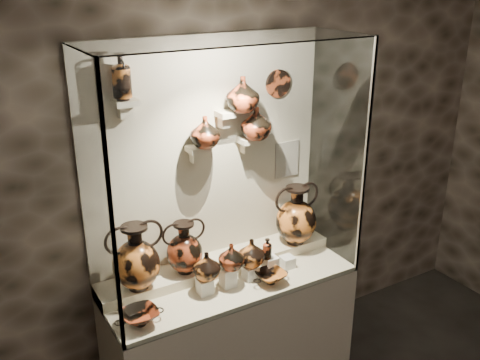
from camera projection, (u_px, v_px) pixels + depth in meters
name	position (u px, v px, depth m)	size (l,w,h in m)	color
wall_back	(206.00, 157.00, 3.55)	(5.00, 0.02, 3.20)	#2C241B
plinth	(231.00, 333.00, 3.72)	(1.70, 0.60, 0.80)	#C2B59C
front_tier	(231.00, 282.00, 3.57)	(1.68, 0.58, 0.03)	beige
rear_tier	(218.00, 266.00, 3.70)	(1.70, 0.25, 0.10)	beige
back_panel	(207.00, 158.00, 3.54)	(1.70, 0.03, 1.60)	#C2B59C
glass_front	(255.00, 187.00, 3.05)	(1.70, 0.01, 1.60)	white
glass_left	(94.00, 199.00, 2.89)	(0.01, 0.60, 1.60)	white
glass_right	(337.00, 150.00, 3.69)	(0.01, 0.60, 1.60)	white
glass_top	(229.00, 39.00, 3.00)	(1.70, 0.60, 0.01)	white
frame_post_left	(112.00, 219.00, 2.66)	(0.02, 0.02, 1.60)	gray
frame_post_right	(365.00, 163.00, 3.45)	(0.02, 0.02, 1.60)	gray
pedestal_a	(205.00, 286.00, 3.41)	(0.09, 0.09, 0.10)	silver
pedestal_b	(228.00, 277.00, 3.48)	(0.09, 0.09, 0.13)	silver
pedestal_c	(250.00, 273.00, 3.57)	(0.09, 0.09, 0.09)	silver
pedestal_d	(270.00, 264.00, 3.64)	(0.09, 0.09, 0.12)	silver
pedestal_e	(287.00, 262.00, 3.71)	(0.09, 0.09, 0.08)	silver
bracket_ul	(125.00, 103.00, 3.06)	(0.14, 0.12, 0.04)	#C2B59C
bracket_ca	(198.00, 149.00, 3.40)	(0.14, 0.12, 0.04)	#C2B59C
bracket_cb	(225.00, 114.00, 3.42)	(0.10, 0.12, 0.04)	#C2B59C
bracket_cc	(249.00, 140.00, 3.58)	(0.14, 0.12, 0.04)	#C2B59C
amphora_left	(136.00, 257.00, 3.28)	(0.35, 0.35, 0.43)	orange
amphora_mid	(184.00, 247.00, 3.47)	(0.29, 0.29, 0.36)	#98371A
amphora_right	(296.00, 215.00, 3.84)	(0.35, 0.35, 0.44)	orange
jug_a	(207.00, 266.00, 3.36)	(0.18, 0.18, 0.18)	orange
jug_b	(231.00, 256.00, 3.42)	(0.17, 0.17, 0.18)	#98371A
jug_c	(251.00, 252.00, 3.54)	(0.18, 0.18, 0.19)	orange
lekythos_small	(267.00, 248.00, 3.56)	(0.07, 0.07, 0.17)	#98371A
kylix_left	(140.00, 316.00, 3.10)	(0.28, 0.23, 0.11)	#98371A
kylix_right	(271.00, 276.00, 3.52)	(0.25, 0.21, 0.10)	orange
lekythos_tall	(121.00, 74.00, 2.99)	(0.12, 0.12, 0.30)	orange
ovoid_vase_a	(205.00, 132.00, 3.33)	(0.19, 0.19, 0.20)	#98371A
ovoid_vase_b	(243.00, 94.00, 3.37)	(0.21, 0.21, 0.22)	#98371A
ovoid_vase_c	(256.00, 123.00, 3.50)	(0.21, 0.21, 0.21)	#98371A
wall_plate	(278.00, 84.00, 3.61)	(0.19, 0.19, 0.02)	#A64320
info_placard	(287.00, 159.00, 3.87)	(0.20, 0.01, 0.27)	beige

